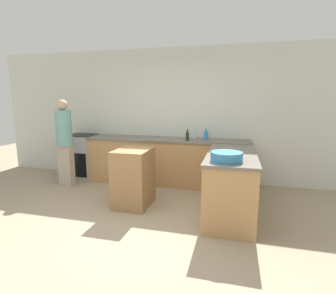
# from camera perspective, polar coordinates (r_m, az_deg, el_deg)

# --- Properties ---
(ground_plane) EXTENTS (14.00, 14.00, 0.00)m
(ground_plane) POSITION_cam_1_polar(r_m,az_deg,el_deg) (3.51, -9.56, -18.25)
(ground_plane) COLOR tan
(wall_back) EXTENTS (8.00, 0.06, 2.70)m
(wall_back) POSITION_cam_1_polar(r_m,az_deg,el_deg) (5.48, 0.80, 6.91)
(wall_back) COLOR silver
(wall_back) RESTS_ON ground_plane
(counter_back) EXTENTS (3.22, 0.68, 0.91)m
(counter_back) POSITION_cam_1_polar(r_m,az_deg,el_deg) (5.27, -0.15, -3.06)
(counter_back) COLOR tan
(counter_back) RESTS_ON ground_plane
(counter_peninsula) EXTENTS (0.69, 1.66, 0.91)m
(counter_peninsula) POSITION_cam_1_polar(r_m,az_deg,el_deg) (4.01, 13.46, -7.66)
(counter_peninsula) COLOR tan
(counter_peninsula) RESTS_ON ground_plane
(range_oven) EXTENTS (0.65, 0.62, 0.92)m
(range_oven) POSITION_cam_1_polar(r_m,az_deg,el_deg) (6.06, -18.15, -1.77)
(range_oven) COLOR #ADADB2
(range_oven) RESTS_ON ground_plane
(island_table) EXTENTS (0.52, 0.65, 0.91)m
(island_table) POSITION_cam_1_polar(r_m,az_deg,el_deg) (4.21, -7.51, -6.63)
(island_table) COLOR #997047
(island_table) RESTS_ON ground_plane
(mixing_bowl) EXTENTS (0.40, 0.40, 0.12)m
(mixing_bowl) POSITION_cam_1_polar(r_m,az_deg,el_deg) (3.35, 12.62, -2.06)
(mixing_bowl) COLOR teal
(mixing_bowl) RESTS_ON counter_peninsula
(vinegar_bottle_clear) EXTENTS (0.06, 0.06, 0.20)m
(vinegar_bottle_clear) POSITION_cam_1_polar(r_m,az_deg,el_deg) (5.16, 5.70, 2.64)
(vinegar_bottle_clear) COLOR silver
(vinegar_bottle_clear) RESTS_ON counter_back
(wine_bottle_dark) EXTENTS (0.06, 0.06, 0.22)m
(wine_bottle_dark) POSITION_cam_1_polar(r_m,az_deg,el_deg) (4.94, 4.23, 2.38)
(wine_bottle_dark) COLOR black
(wine_bottle_dark) RESTS_ON counter_back
(dish_soap_bottle) EXTENTS (0.09, 0.09, 0.20)m
(dish_soap_bottle) POSITION_cam_1_polar(r_m,az_deg,el_deg) (5.13, 8.27, 2.56)
(dish_soap_bottle) COLOR #338CBF
(dish_soap_bottle) RESTS_ON counter_back
(person_by_range) EXTENTS (0.30, 0.30, 1.67)m
(person_by_range) POSITION_cam_1_polar(r_m,az_deg,el_deg) (5.43, -21.61, 1.60)
(person_by_range) COLOR #ADA38E
(person_by_range) RESTS_ON ground_plane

